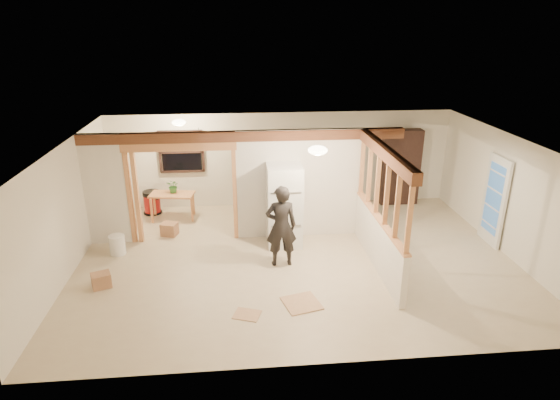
{
  "coord_description": "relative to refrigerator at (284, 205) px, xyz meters",
  "views": [
    {
      "loc": [
        -1.16,
        -8.69,
        4.66
      ],
      "look_at": [
        -0.31,
        0.4,
        1.19
      ],
      "focal_mm": 30.0,
      "sensor_mm": 36.0,
      "label": 1
    }
  ],
  "objects": [
    {
      "name": "box_util_b",
      "position": [
        -3.59,
        0.93,
        -0.77
      ],
      "size": [
        0.34,
        0.34,
        0.29
      ],
      "primitive_type": "cube",
      "rotation": [
        0.0,
        0.0,
        0.09
      ],
      "color": "#AB7653",
      "rests_on": "floor"
    },
    {
      "name": "hanging_bulb",
      "position": [
        -1.82,
        0.82,
        1.27
      ],
      "size": [
        0.07,
        0.07,
        0.07
      ],
      "primitive_type": "ellipsoid",
      "color": "#FFD88C",
      "rests_on": "ceiling"
    },
    {
      "name": "partition_center",
      "position": [
        0.38,
        0.42,
        0.34
      ],
      "size": [
        2.8,
        0.12,
        2.5
      ],
      "primitive_type": "cube",
      "color": "silver",
      "rests_on": "floor"
    },
    {
      "name": "potted_plant",
      "position": [
        -2.6,
        1.74,
        -0.07
      ],
      "size": [
        0.4,
        0.38,
        0.35
      ],
      "primitive_type": "imported",
      "rotation": [
        0.0,
        0.0,
        -0.43
      ],
      "color": "#38732E",
      "rests_on": "work_table"
    },
    {
      "name": "wall_back",
      "position": [
        0.18,
        2.47,
        0.34
      ],
      "size": [
        9.0,
        0.01,
        2.5
      ],
      "primitive_type": "cube",
      "color": "silver",
      "rests_on": "floor"
    },
    {
      "name": "french_door",
      "position": [
        4.6,
        -0.38,
        0.09
      ],
      "size": [
        0.12,
        0.86,
        2.0
      ],
      "primitive_type": "cube",
      "color": "white",
      "rests_on": "floor"
    },
    {
      "name": "pony_wall",
      "position": [
        1.78,
        -1.18,
        -0.41
      ],
      "size": [
        0.12,
        3.2,
        1.0
      ],
      "primitive_type": "cube",
      "color": "silver",
      "rests_on": "floor"
    },
    {
      "name": "wall_front",
      "position": [
        0.18,
        -4.03,
        0.34
      ],
      "size": [
        9.0,
        0.01,
        2.5
      ],
      "primitive_type": "cube",
      "color": "silver",
      "rests_on": "floor"
    },
    {
      "name": "header_beam_right",
      "position": [
        1.78,
        -1.18,
        1.47
      ],
      "size": [
        0.18,
        3.3,
        0.22
      ],
      "primitive_type": "cube",
      "color": "brown",
      "rests_on": "ceiling"
    },
    {
      "name": "work_table",
      "position": [
        -2.65,
        1.67,
        -0.58
      ],
      "size": [
        1.14,
        0.7,
        0.67
      ],
      "primitive_type": "cube",
      "rotation": [
        0.0,
        0.0,
        -0.16
      ],
      "color": "tan",
      "rests_on": "floor"
    },
    {
      "name": "wall_right",
      "position": [
        4.68,
        -0.78,
        0.34
      ],
      "size": [
        0.01,
        6.5,
        2.5
      ],
      "primitive_type": "cube",
      "color": "silver",
      "rests_on": "floor"
    },
    {
      "name": "box_util_a",
      "position": [
        -2.62,
        0.68,
        -0.76
      ],
      "size": [
        0.42,
        0.38,
        0.3
      ],
      "primitive_type": "cube",
      "rotation": [
        0.0,
        0.0,
        -0.29
      ],
      "color": "#AB7653",
      "rests_on": "floor"
    },
    {
      "name": "header_beam_back",
      "position": [
        -0.82,
        0.42,
        1.47
      ],
      "size": [
        7.0,
        0.18,
        0.22
      ],
      "primitive_type": "cube",
      "color": "brown",
      "rests_on": "ceiling"
    },
    {
      "name": "floor_panel_near",
      "position": [
        0.06,
        -2.45,
        -0.9
      ],
      "size": [
        0.74,
        0.74,
        0.02
      ],
      "primitive_type": "cube",
      "rotation": [
        0.0,
        0.0,
        0.26
      ],
      "color": "tan",
      "rests_on": "floor"
    },
    {
      "name": "woman",
      "position": [
        -0.16,
        -0.96,
        -0.06
      ],
      "size": [
        0.63,
        0.43,
        1.71
      ],
      "primitive_type": "imported",
      "rotation": [
        0.0,
        0.0,
        3.17
      ],
      "color": "black",
      "rests_on": "floor"
    },
    {
      "name": "doorway_frame",
      "position": [
        -2.22,
        0.42,
        0.19
      ],
      "size": [
        2.46,
        0.14,
        2.2
      ],
      "primitive_type": "cube",
      "color": "tan",
      "rests_on": "floor"
    },
    {
      "name": "refrigerator",
      "position": [
        0.0,
        0.0,
        0.0
      ],
      "size": [
        0.75,
        0.73,
        1.82
      ],
      "primitive_type": "cube",
      "color": "silver",
      "rests_on": "floor"
    },
    {
      "name": "ceiling_dome_main",
      "position": [
        0.48,
        -1.28,
        1.57
      ],
      "size": [
        0.36,
        0.36,
        0.16
      ],
      "primitive_type": "ellipsoid",
      "color": "#FFEABF",
      "rests_on": "ceiling"
    },
    {
      "name": "box_front",
      "position": [
        -3.61,
        -1.53,
        -0.77
      ],
      "size": [
        0.42,
        0.38,
        0.27
      ],
      "primitive_type": "cube",
      "rotation": [
        0.0,
        0.0,
        0.39
      ],
      "color": "#AB7653",
      "rests_on": "floor"
    },
    {
      "name": "ceiling_dome_util",
      "position": [
        -2.32,
        1.52,
        1.57
      ],
      "size": [
        0.32,
        0.32,
        0.14
      ],
      "primitive_type": "ellipsoid",
      "color": "#FFEABF",
      "rests_on": "ceiling"
    },
    {
      "name": "shop_vac",
      "position": [
        -3.23,
        2.07,
        -0.6
      ],
      "size": [
        0.52,
        0.52,
        0.62
      ],
      "primitive_type": "cylinder",
      "rotation": [
        0.0,
        0.0,
        0.1
      ],
      "color": "#9F1412",
      "rests_on": "floor"
    },
    {
      "name": "bucket",
      "position": [
        -3.61,
        -0.18,
        -0.7
      ],
      "size": [
        0.35,
        0.35,
        0.42
      ],
      "primitive_type": "cylinder",
      "rotation": [
        0.0,
        0.0,
        -0.06
      ],
      "color": "white",
      "rests_on": "floor"
    },
    {
      "name": "partition_left_stub",
      "position": [
        -3.87,
        0.42,
        0.34
      ],
      "size": [
        0.9,
        0.12,
        2.5
      ],
      "primitive_type": "cube",
      "color": "silver",
      "rests_on": "floor"
    },
    {
      "name": "stud_partition",
      "position": [
        1.78,
        -1.18,
        0.75
      ],
      "size": [
        0.14,
        3.2,
        1.32
      ],
      "primitive_type": "cube",
      "color": "tan",
      "rests_on": "pony_wall"
    },
    {
      "name": "ceiling",
      "position": [
        0.18,
        -0.78,
        1.59
      ],
      "size": [
        9.0,
        6.5,
        0.01
      ],
      "primitive_type": "cube",
      "color": "white"
    },
    {
      "name": "floor_panel_far",
      "position": [
        -0.91,
        -2.7,
        -0.91
      ],
      "size": [
        0.53,
        0.48,
        0.01
      ],
      "primitive_type": "cube",
      "rotation": [
        0.0,
        0.0,
        -0.34
      ],
      "color": "tan",
      "rests_on": "floor"
    },
    {
      "name": "wall_left",
      "position": [
        -4.32,
        -0.78,
        0.34
      ],
      "size": [
        0.01,
        6.5,
        2.5
      ],
      "primitive_type": "cube",
      "color": "silver",
      "rests_on": "floor"
    },
    {
      "name": "window_back",
      "position": [
        -2.42,
        2.39,
        0.64
      ],
      "size": [
        1.12,
        0.1,
        1.1
      ],
      "primitive_type": "cube",
      "color": "black",
      "rests_on": "wall_back"
    },
    {
      "name": "bookshelf",
      "position": [
        3.37,
        2.23,
        0.11
      ],
      "size": [
        1.02,
        0.34,
        2.04
      ],
      "primitive_type": "cube",
      "color": "black",
      "rests_on": "floor"
    },
    {
      "name": "floor",
      "position": [
        0.18,
        -0.78,
        -0.92
      ],
      "size": [
        9.0,
        6.5,
        0.01
      ],
      "primitive_type": "cube",
      "color": "beige",
      "rests_on": "ground"
    }
  ]
}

